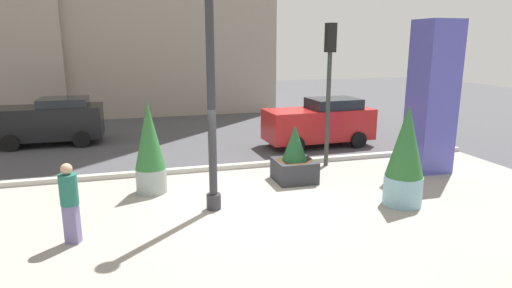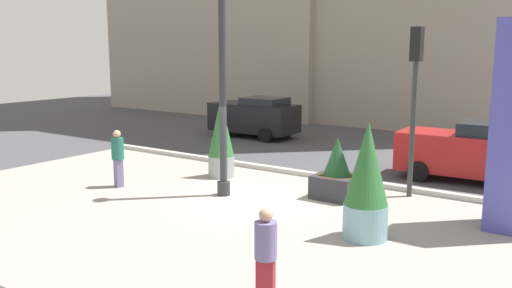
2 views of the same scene
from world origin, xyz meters
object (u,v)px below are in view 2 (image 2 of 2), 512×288
(lamp_post, at_px, (223,86))
(potted_plant_near_right, at_px, (367,182))
(potted_plant_curbside, at_px, (337,174))
(traffic_light_corner, at_px, (415,84))
(car_curb_east, at_px, (255,117))
(pedestrian_crossing, at_px, (266,253))
(potted_plant_mid_plaza, at_px, (221,138))
(car_curb_west, at_px, (472,152))
(pedestrian_on_sidewalk, at_px, (118,156))

(lamp_post, distance_m, potted_plant_near_right, 5.10)
(potted_plant_curbside, distance_m, traffic_light_corner, 3.20)
(lamp_post, height_order, potted_plant_near_right, lamp_post)
(car_curb_east, bearing_deg, pedestrian_crossing, -54.53)
(potted_plant_mid_plaza, bearing_deg, pedestrian_crossing, -47.12)
(lamp_post, distance_m, traffic_light_corner, 5.17)
(car_curb_west, bearing_deg, potted_plant_mid_plaza, -149.90)
(car_curb_east, bearing_deg, potted_plant_curbside, -42.79)
(pedestrian_on_sidewalk, height_order, pedestrian_crossing, pedestrian_on_sidewalk)
(traffic_light_corner, bearing_deg, lamp_post, -146.68)
(potted_plant_mid_plaza, height_order, pedestrian_on_sidewalk, potted_plant_mid_plaza)
(potted_plant_near_right, relative_size, potted_plant_curbside, 1.51)
(traffic_light_corner, height_order, car_curb_west, traffic_light_corner)
(pedestrian_crossing, bearing_deg, lamp_post, 133.82)
(potted_plant_curbside, relative_size, car_curb_west, 0.39)
(car_curb_west, bearing_deg, traffic_light_corner, -109.63)
(potted_plant_curbside, distance_m, car_curb_east, 10.53)
(potted_plant_mid_plaza, xyz_separation_m, car_curb_east, (-3.60, 7.02, -0.29))
(potted_plant_near_right, xyz_separation_m, traffic_light_corner, (-0.34, 3.84, 1.85))
(pedestrian_crossing, bearing_deg, pedestrian_on_sidewalk, 154.04)
(traffic_light_corner, bearing_deg, potted_plant_curbside, -141.60)
(potted_plant_mid_plaza, distance_m, car_curb_east, 7.90)
(pedestrian_on_sidewalk, bearing_deg, lamp_post, 18.49)
(potted_plant_curbside, distance_m, car_curb_west, 4.79)
(lamp_post, relative_size, pedestrian_on_sidewalk, 3.69)
(potted_plant_mid_plaza, distance_m, traffic_light_corner, 6.14)
(potted_plant_near_right, bearing_deg, potted_plant_curbside, 127.26)
(potted_plant_near_right, height_order, car_curb_west, potted_plant_near_right)
(potted_plant_curbside, height_order, pedestrian_on_sidewalk, pedestrian_on_sidewalk)
(potted_plant_curbside, bearing_deg, lamp_post, -150.02)
(traffic_light_corner, relative_size, pedestrian_on_sidewalk, 2.71)
(potted_plant_mid_plaza, height_order, car_curb_east, potted_plant_mid_plaza)
(potted_plant_mid_plaza, xyz_separation_m, pedestrian_on_sidewalk, (-1.71, -2.73, -0.30))
(lamp_post, distance_m, car_curb_east, 10.27)
(potted_plant_curbside, xyz_separation_m, pedestrian_crossing, (1.91, -6.38, 0.24))
(potted_plant_near_right, height_order, potted_plant_curbside, potted_plant_near_right)
(car_curb_west, distance_m, car_curb_east, 10.78)
(potted_plant_mid_plaza, relative_size, car_curb_east, 0.62)
(potted_plant_near_right, relative_size, car_curb_east, 0.63)
(potted_plant_mid_plaza, relative_size, traffic_light_corner, 0.55)
(pedestrian_on_sidewalk, xyz_separation_m, pedestrian_crossing, (7.75, -3.77, -0.05))
(lamp_post, xyz_separation_m, pedestrian_on_sidewalk, (-3.12, -1.04, -2.12))
(potted_plant_near_right, height_order, potted_plant_mid_plaza, potted_plant_near_right)
(lamp_post, bearing_deg, potted_plant_near_right, -12.16)
(potted_plant_curbside, xyz_separation_m, pedestrian_on_sidewalk, (-5.83, -2.61, 0.29))
(potted_plant_curbside, bearing_deg, potted_plant_mid_plaza, 178.24)
(car_curb_east, bearing_deg, lamp_post, -60.06)
(car_curb_east, height_order, pedestrian_on_sidewalk, car_curb_east)
(lamp_post, distance_m, potted_plant_curbside, 3.94)
(traffic_light_corner, bearing_deg, potted_plant_near_right, -84.91)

